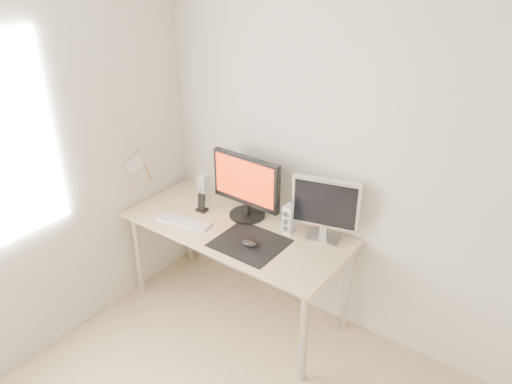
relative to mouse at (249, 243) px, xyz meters
The scene contains 11 objects.
wall_back 1.00m from the mouse, 35.92° to the left, with size 3.50×3.50×0.00m, color silver.
mousepad 0.04m from the mouse, 123.69° to the left, with size 0.45×0.40×0.00m, color black.
mouse is the anchor object (origin of this frame).
desk 0.28m from the mouse, 147.52° to the left, with size 1.60×0.70×0.73m.
main_monitor 0.45m from the mouse, 129.87° to the left, with size 0.55×0.27×0.47m.
second_monitor 0.55m from the mouse, 47.29° to the left, with size 0.45×0.21×0.43m.
speaker_left 0.74m from the mouse, 154.76° to the left, with size 0.07×0.08×0.20m.
speaker_right 0.33m from the mouse, 69.79° to the left, with size 0.07×0.08×0.20m.
keyboard 0.56m from the mouse, behind, with size 0.44×0.20×0.02m.
phone_dock 0.59m from the mouse, 163.27° to the left, with size 0.08×0.07×0.14m.
pennant 1.05m from the mouse, behind, with size 0.01×0.23×0.29m.
Camera 1 is at (0.92, -0.93, 2.54)m, focal length 35.00 mm.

